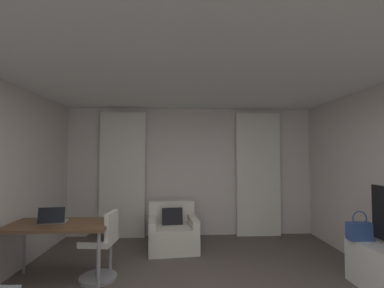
% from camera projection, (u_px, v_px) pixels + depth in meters
% --- Properties ---
extents(wall_window, '(5.12, 0.06, 2.60)m').
position_uv_depth(wall_window, '(191.00, 171.00, 5.47)').
color(wall_window, silver).
rests_on(wall_window, ground).
extents(ceiling, '(5.12, 6.12, 0.06)m').
position_uv_depth(ceiling, '(204.00, 50.00, 2.50)').
color(ceiling, white).
rests_on(ceiling, wall_left).
extents(curtain_left_panel, '(0.90, 0.06, 2.50)m').
position_uv_depth(curtain_left_panel, '(123.00, 174.00, 5.27)').
color(curtain_left_panel, silver).
rests_on(curtain_left_panel, ground).
extents(curtain_right_panel, '(0.90, 0.06, 2.50)m').
position_uv_depth(curtain_right_panel, '(258.00, 174.00, 5.40)').
color(curtain_right_panel, silver).
rests_on(curtain_right_panel, ground).
extents(armchair, '(0.91, 0.85, 0.78)m').
position_uv_depth(armchair, '(173.00, 233.00, 4.60)').
color(armchair, silver).
rests_on(armchair, ground).
extents(desk, '(1.28, 0.65, 0.74)m').
position_uv_depth(desk, '(59.00, 228.00, 3.42)').
color(desk, brown).
rests_on(desk, ground).
extents(desk_chair, '(0.48, 0.48, 0.88)m').
position_uv_depth(desk_chair, '(102.00, 249.00, 3.48)').
color(desk_chair, gray).
rests_on(desk_chair, ground).
extents(laptop, '(0.36, 0.29, 0.22)m').
position_uv_depth(laptop, '(53.00, 220.00, 3.44)').
color(laptop, '#ADADB2').
rests_on(laptop, desk).
extents(handbag_primary, '(0.30, 0.14, 0.37)m').
position_uv_depth(handbag_primary, '(360.00, 230.00, 3.37)').
color(handbag_primary, '#335193').
rests_on(handbag_primary, tv_console).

